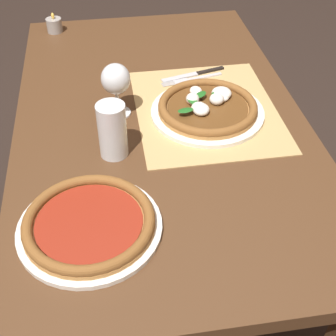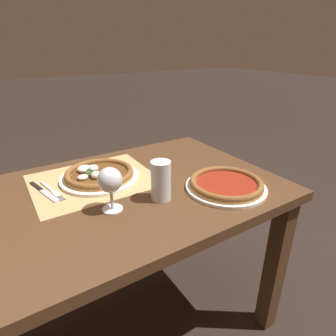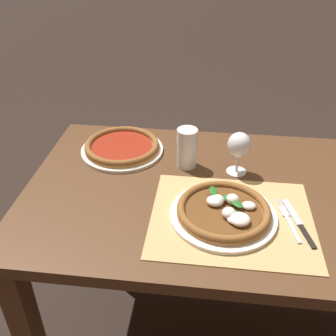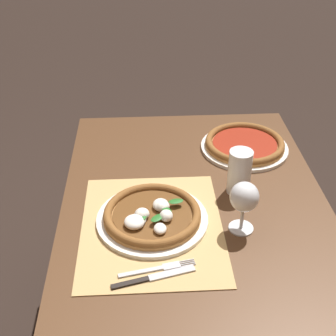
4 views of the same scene
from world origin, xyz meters
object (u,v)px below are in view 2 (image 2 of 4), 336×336
pizza_near (99,174)px  wine_glass (110,182)px  fork (52,191)px  pizza_far (226,184)px  pint_glass (161,181)px  knife (43,191)px

pizza_near → wine_glass: size_ratio=2.06×
pizza_near → fork: 0.19m
pizza_far → pint_glass: bearing=-15.5°
pint_glass → fork: 0.42m
wine_glass → fork: 0.30m
wine_glass → knife: size_ratio=0.73×
pint_glass → pizza_near: bearing=-63.8°
pizza_far → pint_glass: 0.26m
pint_glass → fork: (0.32, -0.26, -0.06)m
knife → fork: bearing=159.7°
fork → knife: bearing=-20.3°
pizza_near → knife: size_ratio=1.50×
pizza_far → fork: size_ratio=1.56×
wine_glass → pint_glass: wine_glass is taller
fork → knife: (0.03, -0.01, 0.00)m
pizza_far → wine_glass: 0.45m
wine_glass → pint_glass: 0.18m
wine_glass → pint_glass: size_ratio=1.07×
pint_glass → knife: (0.35, -0.27, -0.06)m
pizza_near → fork: size_ratio=1.60×
pizza_far → pint_glass: size_ratio=2.14×
pizza_near → pint_glass: pint_glass is taller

